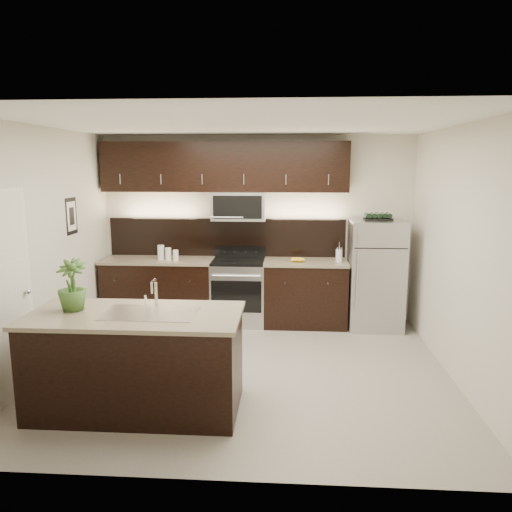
{
  "coord_description": "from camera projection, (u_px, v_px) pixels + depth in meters",
  "views": [
    {
      "loc": [
        0.47,
        -5.27,
        2.29
      ],
      "look_at": [
        0.08,
        0.55,
        1.21
      ],
      "focal_mm": 35.0,
      "sensor_mm": 36.0,
      "label": 1
    }
  ],
  "objects": [
    {
      "name": "plant",
      "position": [
        72.0,
        285.0,
        4.63
      ],
      "size": [
        0.29,
        0.29,
        0.48
      ],
      "primitive_type": "imported",
      "rotation": [
        0.0,
        0.0,
        0.07
      ],
      "color": "#385E25",
      "rests_on": "island"
    },
    {
      "name": "wine_rack",
      "position": [
        378.0,
        217.0,
        6.82
      ],
      "size": [
        0.38,
        0.23,
        0.09
      ],
      "color": "black",
      "rests_on": "refrigerator"
    },
    {
      "name": "ground",
      "position": [
        246.0,
        370.0,
        5.62
      ],
      "size": [
        4.5,
        4.5,
        0.0
      ],
      "primitive_type": "plane",
      "color": "gray",
      "rests_on": "ground"
    },
    {
      "name": "bananas",
      "position": [
        294.0,
        259.0,
        6.99
      ],
      "size": [
        0.21,
        0.16,
        0.06
      ],
      "primitive_type": "ellipsoid",
      "rotation": [
        0.0,
        0.0,
        0.03
      ],
      "color": "gold",
      "rests_on": "counter_run"
    },
    {
      "name": "counter_run",
      "position": [
        224.0,
        292.0,
        7.22
      ],
      "size": [
        3.51,
        0.65,
        0.94
      ],
      "color": "black",
      "rests_on": "ground"
    },
    {
      "name": "sink_faucet",
      "position": [
        151.0,
        311.0,
        4.58
      ],
      "size": [
        0.84,
        0.5,
        0.28
      ],
      "color": "silver",
      "rests_on": "island"
    },
    {
      "name": "french_press",
      "position": [
        339.0,
        255.0,
        6.96
      ],
      "size": [
        0.09,
        0.09,
        0.27
      ],
      "rotation": [
        0.0,
        0.0,
        -0.18
      ],
      "color": "silver",
      "rests_on": "counter_run"
    },
    {
      "name": "refrigerator",
      "position": [
        375.0,
        275.0,
        6.97
      ],
      "size": [
        0.74,
        0.67,
        1.53
      ],
      "primitive_type": "cube",
      "color": "#B2B2B7",
      "rests_on": "ground"
    },
    {
      "name": "upper_fixtures",
      "position": [
        226.0,
        175.0,
        7.06
      ],
      "size": [
        3.49,
        0.4,
        1.66
      ],
      "color": "black",
      "rests_on": "counter_run"
    },
    {
      "name": "island",
      "position": [
        137.0,
        361.0,
        4.66
      ],
      "size": [
        1.96,
        0.96,
        0.94
      ],
      "color": "black",
      "rests_on": "ground"
    },
    {
      "name": "canisters",
      "position": [
        166.0,
        253.0,
        7.11
      ],
      "size": [
        0.31,
        0.13,
        0.21
      ],
      "rotation": [
        0.0,
        0.0,
        -0.19
      ],
      "color": "silver",
      "rests_on": "counter_run"
    },
    {
      "name": "room_walls",
      "position": [
        235.0,
        221.0,
        5.28
      ],
      "size": [
        4.52,
        4.02,
        2.71
      ],
      "color": "beige",
      "rests_on": "ground"
    }
  ]
}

